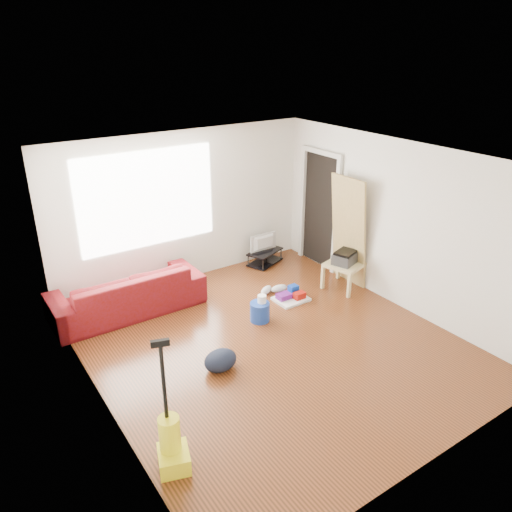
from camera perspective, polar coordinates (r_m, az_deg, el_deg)
room at (r=6.36m, az=1.75°, el=0.18°), size 4.51×5.01×2.51m
sofa at (r=7.83m, az=-14.28°, el=-6.09°), size 2.24×0.87×0.65m
tv_stand at (r=9.08m, az=1.02°, el=-0.09°), size 0.75×0.59×0.25m
tv at (r=8.97m, az=1.04°, el=1.51°), size 0.55×0.07×0.31m
side_table at (r=8.23m, az=10.07°, el=-1.25°), size 0.67×0.67×0.44m
printer at (r=8.16m, az=10.15°, el=-0.16°), size 0.47×0.42×0.21m
bucket at (r=7.35m, az=0.43°, el=-7.35°), size 0.30×0.30×0.29m
toilet_paper at (r=7.26m, az=0.67°, el=-5.92°), size 0.13×0.13×0.12m
cleaning_tray at (r=7.89m, az=4.05°, el=-4.64°), size 0.51×0.41×0.18m
backpack at (r=6.40m, az=-4.05°, el=-12.69°), size 0.51×0.45×0.24m
sneakers at (r=8.08m, az=1.92°, el=-3.82°), size 0.51×0.26×0.12m
vacuum at (r=5.11m, az=-9.63°, el=-20.45°), size 0.38×0.41×1.39m
door_panel at (r=8.60m, az=10.09°, el=-2.87°), size 0.23×0.73×1.82m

